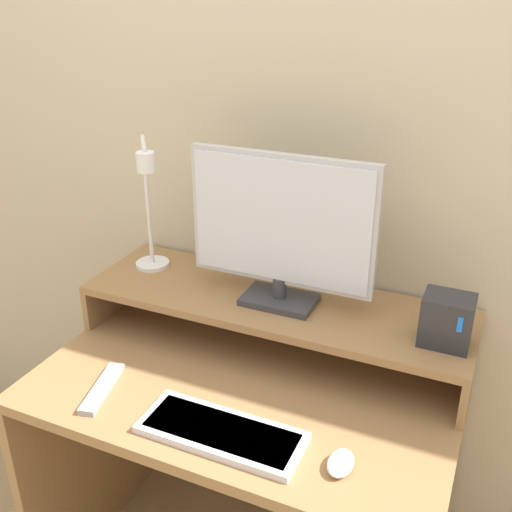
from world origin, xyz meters
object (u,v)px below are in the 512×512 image
object	(u,v)px
keyboard	(221,432)
mouse	(341,463)
router_dock	(447,320)
remote_control	(102,388)
monitor	(281,228)
desk_lamp	(149,211)

from	to	relation	value
keyboard	mouse	xyz separation A→B (m)	(0.27, 0.02, 0.00)
router_dock	remote_control	bearing A→B (deg)	-155.98
monitor	mouse	xyz separation A→B (m)	(0.29, -0.36, -0.34)
router_dock	keyboard	size ratio (longest dim) A/B	0.33
desk_lamp	keyboard	distance (m)	0.65
monitor	remote_control	distance (m)	0.59
monitor	desk_lamp	distance (m)	0.39
monitor	keyboard	world-z (taller)	monitor
keyboard	remote_control	xyz separation A→B (m)	(-0.34, 0.02, -0.00)
desk_lamp	mouse	xyz separation A→B (m)	(0.68, -0.36, -0.33)
router_dock	mouse	distance (m)	0.42
desk_lamp	remote_control	distance (m)	0.49
router_dock	keyboard	world-z (taller)	router_dock
keyboard	mouse	size ratio (longest dim) A/B	4.37
remote_control	keyboard	bearing A→B (deg)	-3.88
router_dock	remote_control	size ratio (longest dim) A/B	0.62
mouse	keyboard	bearing A→B (deg)	-176.76
desk_lamp	mouse	size ratio (longest dim) A/B	4.67
desk_lamp	monitor	bearing A→B (deg)	0.00
router_dock	desk_lamp	bearing A→B (deg)	178.47
desk_lamp	keyboard	size ratio (longest dim) A/B	1.07
remote_control	mouse	bearing A→B (deg)	-0.73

